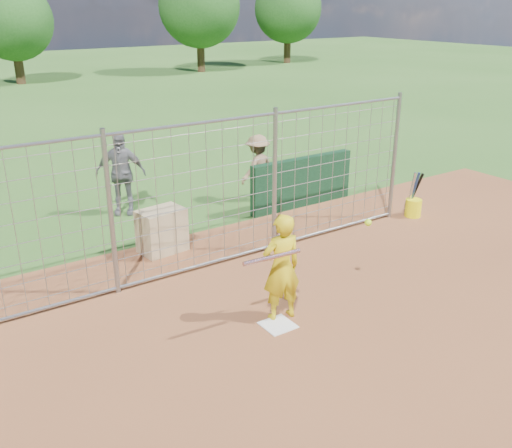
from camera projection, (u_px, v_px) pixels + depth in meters
ground at (270, 320)px, 8.18m from camera, size 100.00×100.00×0.00m
infield_dirt at (438, 445)px, 5.86m from camera, size 18.00×18.00×0.00m
home_plate at (278, 325)px, 8.02m from camera, size 0.43×0.43×0.02m
dugout_wall at (302, 182)px, 12.53m from camera, size 2.60×0.20×1.10m
batter at (281, 268)px, 7.95m from camera, size 0.63×0.46×1.59m
bystander_b at (121, 173)px, 11.96m from camera, size 1.12×0.90×1.78m
bystander_c at (257, 168)px, 12.83m from camera, size 1.09×0.81×1.51m
equipment_bin at (162, 231)px, 10.28m from camera, size 0.86×0.65×0.80m
equipment_in_play at (297, 248)px, 7.68m from camera, size 2.15×0.17×0.23m
bucket_with_bats at (413, 205)px, 12.02m from camera, size 0.34×0.39×0.98m
backstop_fence at (200, 199)px, 9.27m from camera, size 9.08×0.08×2.60m
tree_line at (13, 12)px, 30.18m from camera, size 44.66×6.72×6.48m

